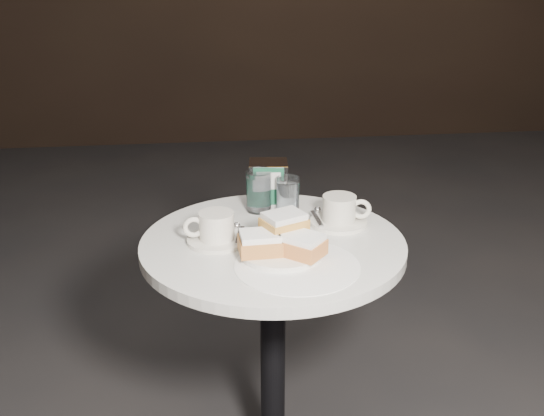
{
  "coord_description": "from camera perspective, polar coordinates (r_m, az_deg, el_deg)",
  "views": [
    {
      "loc": [
        -0.19,
        -1.62,
        1.49
      ],
      "look_at": [
        0.0,
        0.02,
        0.83
      ],
      "focal_mm": 45.0,
      "sensor_mm": 36.0,
      "label": 1
    }
  ],
  "objects": [
    {
      "name": "cafe_table",
      "position": [
        1.89,
        0.07,
        -8.23
      ],
      "size": [
        0.7,
        0.7,
        0.74
      ],
      "color": "black",
      "rests_on": "ground"
    },
    {
      "name": "sugar_spill",
      "position": [
        1.66,
        2.12,
        -4.85
      ],
      "size": [
        0.4,
        0.4,
        0.0
      ],
      "primitive_type": "cylinder",
      "rotation": [
        0.0,
        0.0,
        -0.36
      ],
      "color": "white",
      "rests_on": "cafe_table"
    },
    {
      "name": "beignet_plate",
      "position": [
        1.7,
        0.81,
        -2.88
      ],
      "size": [
        0.26,
        0.26,
        0.1
      ],
      "rotation": [
        0.0,
        0.0,
        -0.27
      ],
      "color": "white",
      "rests_on": "cafe_table"
    },
    {
      "name": "coffee_cup_left",
      "position": [
        1.78,
        -4.71,
        -1.8
      ],
      "size": [
        0.17,
        0.17,
        0.08
      ],
      "rotation": [
        0.0,
        0.0,
        0.07
      ],
      "color": "silver",
      "rests_on": "cafe_table"
    },
    {
      "name": "coffee_cup_right",
      "position": [
        1.89,
        5.68,
        -0.34
      ],
      "size": [
        0.19,
        0.19,
        0.08
      ],
      "rotation": [
        0.0,
        0.0,
        -0.21
      ],
      "color": "silver",
      "rests_on": "cafe_table"
    },
    {
      "name": "water_glass_left",
      "position": [
        1.97,
        -1.12,
        1.35
      ],
      "size": [
        0.1,
        0.1,
        0.12
      ],
      "rotation": [
        0.0,
        0.0,
        0.41
      ],
      "color": "white",
      "rests_on": "cafe_table"
    },
    {
      "name": "water_glass_right",
      "position": [
        1.96,
        1.34,
        1.04
      ],
      "size": [
        0.07,
        0.07,
        0.11
      ],
      "rotation": [
        0.0,
        0.0,
        0.13
      ],
      "color": "white",
      "rests_on": "cafe_table"
    },
    {
      "name": "napkin_dispenser",
      "position": [
        2.02,
        -0.31,
        2.12
      ],
      "size": [
        0.12,
        0.1,
        0.13
      ],
      "rotation": [
        0.0,
        0.0,
        -0.1
      ],
      "color": "white",
      "rests_on": "cafe_table"
    }
  ]
}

